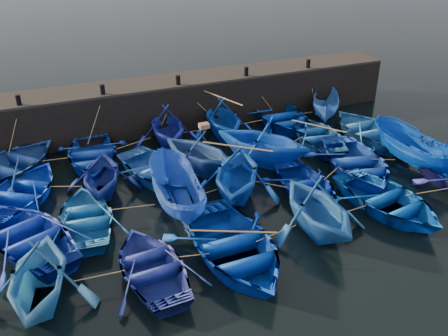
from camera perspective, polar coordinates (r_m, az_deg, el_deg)
name	(u,v)px	position (r m, az deg, el deg)	size (l,w,h in m)	color
ground	(254,218)	(20.18, 3.50, -5.71)	(120.00, 120.00, 0.00)	black
quay_wall	(174,103)	(28.40, -5.69, 7.39)	(26.00, 2.50, 2.50)	black
quay_top	(173,81)	(27.96, -5.82, 9.90)	(26.00, 2.50, 0.12)	black
bollard_0	(18,100)	(25.98, -22.44, 7.20)	(0.24, 0.24, 0.50)	black
bollard_1	(103,89)	(26.22, -13.72, 8.72)	(0.24, 0.24, 0.50)	black
bollard_2	(178,80)	(27.05, -5.27, 9.99)	(0.24, 0.24, 0.50)	black
bollard_3	(246,71)	(28.42, 2.56, 10.97)	(0.24, 0.24, 0.50)	black
bollard_4	(308,64)	(30.27, 9.60, 11.68)	(0.24, 0.24, 0.50)	black
boat_0	(9,165)	(24.86, -23.37, 0.29)	(3.98, 5.56, 1.15)	navy
boat_1	(92,155)	(24.75, -14.87, 1.47)	(3.56, 4.97, 1.03)	#0C33A6
boat_2	(167,126)	(25.89, -6.54, 4.84)	(3.53, 4.09, 2.15)	navy
boat_3	(223,118)	(26.68, -0.15, 5.77)	(3.55, 4.12, 2.17)	#073CA5
boat_4	(282,117)	(28.40, 6.61, 5.84)	(3.84, 5.37, 1.11)	navy
boat_5	(326,106)	(29.75, 11.58, 6.96)	(1.52, 4.03, 1.56)	blue
boat_6	(22,192)	(22.55, -22.11, -2.51)	(3.52, 4.92, 1.02)	#032AB8
boat_7	(102,173)	(21.90, -13.80, -0.57)	(3.29, 3.82, 2.01)	navy
boat_8	(160,171)	(22.66, -7.32, -0.30)	(3.62, 5.06, 1.05)	blue
boat_9	(198,150)	(23.08, -2.94, 2.02)	(3.55, 4.11, 2.17)	navy
boat_10	(263,140)	(23.78, 4.45, 3.22)	(4.08, 4.74, 2.49)	#083EC8
boat_11	(318,135)	(26.54, 10.65, 3.72)	(3.32, 4.64, 0.96)	navy
boat_12	(369,129)	(27.70, 16.22, 4.25)	(3.73, 5.22, 1.08)	#1E5C93
boat_13	(29,235)	(19.55, -21.34, -7.19)	(3.73, 5.21, 1.08)	#0D269B
boat_14	(87,217)	(20.10, -15.43, -5.40)	(3.16, 4.41, 0.92)	#1B62AF
boat_15	(176,192)	(20.14, -5.52, -2.72)	(1.83, 4.85, 1.88)	#1941A3
boat_16	(237,172)	(20.97, 1.47, -0.50)	(3.85, 4.46, 2.35)	blue
boat_17	(306,185)	(21.73, 9.36, -1.99)	(3.14, 4.38, 0.91)	navy
boat_18	(356,162)	(23.92, 14.87, 0.63)	(3.86, 5.40, 1.12)	#103595
boat_19	(412,149)	(25.14, 20.65, 2.02)	(1.80, 4.78, 1.85)	#0135A1
boat_20	(37,276)	(16.63, -20.57, -11.44)	(3.61, 4.18, 2.20)	#2C6FAF
boat_21	(152,266)	(17.16, -8.23, -11.01)	(3.17, 4.43, 0.92)	navy
boat_22	(233,246)	(17.61, 1.07, -8.94)	(4.13, 5.77, 1.20)	#023198
boat_23	(318,207)	(19.03, 10.68, -4.37)	(3.76, 4.36, 2.30)	#18539C
boat_24	(388,200)	(21.33, 18.24, -3.52)	(3.66, 5.11, 1.06)	#023D91
wooden_crate	(204,126)	(22.68, -2.30, 4.85)	(0.45, 0.34, 0.21)	brown
mooring_ropes	(214,149)	(23.71, -1.16, 2.24)	(17.62, 11.68, 2.10)	tan
loose_oars	(256,143)	(22.40, 3.64, 2.90)	(10.20, 12.05, 1.45)	#99724C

